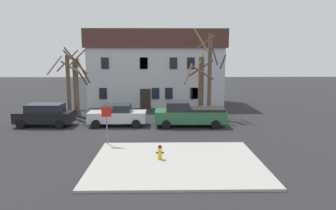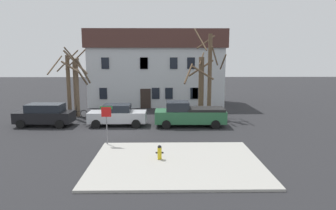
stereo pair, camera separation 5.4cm
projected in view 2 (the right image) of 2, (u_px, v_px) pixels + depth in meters
name	position (u px, v px, depth m)	size (l,w,h in m)	color
ground_plane	(117.00, 132.00, 22.21)	(120.00, 120.00, 0.00)	#262628
sidewalk_slab	(176.00, 162.00, 15.63)	(8.75, 6.85, 0.12)	#A8A59E
building_main	(157.00, 67.00, 34.85)	(15.22, 6.95, 8.37)	silver
tree_bare_near	(69.00, 81.00, 26.99)	(3.05, 2.95, 6.31)	brown
tree_bare_mid	(77.00, 86.00, 27.46)	(2.39, 1.86, 6.08)	brown
tree_bare_far	(200.00, 85.00, 27.20)	(2.91, 2.68, 5.46)	brown
tree_bare_end	(210.00, 73.00, 26.82)	(2.66, 2.62, 7.99)	brown
car_black_wagon	(45.00, 115.00, 23.92)	(4.50, 2.18, 1.79)	black
car_silver_sedan	(118.00, 115.00, 24.02)	(4.55, 1.99, 1.73)	#B7BABF
pickup_truck_green	(189.00, 114.00, 23.89)	(5.60, 2.29, 1.97)	#2D6B42
fire_hydrant	(160.00, 152.00, 15.87)	(0.42, 0.22, 0.76)	gold
street_sign_pole	(106.00, 118.00, 18.39)	(0.76, 0.07, 2.49)	slate
bicycle_leaning	(79.00, 113.00, 27.39)	(1.70, 0.50, 1.03)	black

